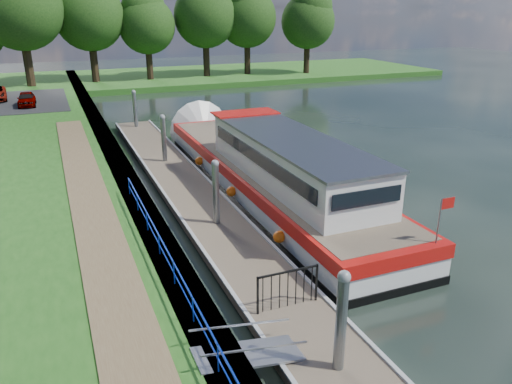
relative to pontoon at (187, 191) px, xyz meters
name	(u,v)px	position (x,y,z in m)	size (l,w,h in m)	color
ground	(326,368)	(0.00, -13.00, -0.18)	(160.00, 160.00, 0.00)	black
bank_edge	(125,181)	(-2.55, 2.00, 0.20)	(1.10, 90.00, 0.78)	#473D2D
far_bank	(199,76)	(12.00, 39.00, 0.12)	(60.00, 18.00, 0.60)	#1F5117
footpath	(100,237)	(-4.40, -5.00, 0.62)	(1.60, 40.00, 0.05)	brown
blue_fence	(183,284)	(-2.75, -10.00, 1.13)	(0.04, 18.04, 0.72)	#0C2DBF
pontoon	(187,191)	(0.00, 0.00, 0.00)	(2.50, 30.00, 0.56)	brown
mooring_piles	(186,169)	(0.00, 0.00, 1.10)	(0.30, 27.30, 3.55)	gray
gangway	(248,353)	(-1.85, -12.50, 0.44)	(2.58, 1.00, 0.92)	#A5A8AD
gate_panel	(288,284)	(0.00, -10.80, 0.97)	(1.85, 0.05, 1.15)	black
barge	(263,168)	(3.60, -0.66, 0.90)	(4.36, 21.15, 4.78)	black
horizon_trees	(77,10)	(-1.61, 35.68, 7.76)	(54.38, 10.03, 12.87)	#332316
car_a	(27,99)	(-7.09, 22.35, 1.21)	(1.32, 3.27, 1.12)	#999999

